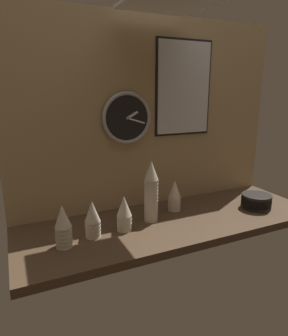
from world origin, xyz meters
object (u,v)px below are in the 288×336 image
(cup_stack_center, at_px, (151,191))
(menu_board, at_px, (184,88))
(cup_stack_center_right, at_px, (174,195))
(cup_stack_center_left, at_px, (124,213))
(cup_stack_left, at_px, (93,219))
(cup_stack_far_left, at_px, (63,226))
(wall_clock, at_px, (127,118))
(bowl_stack_far_right, at_px, (256,201))

(cup_stack_center, relative_size, menu_board, 0.60)
(cup_stack_center_right, xyz_separation_m, menu_board, (0.13, 0.14, 0.58))
(cup_stack_center_left, distance_m, cup_stack_left, 0.16)
(cup_stack_center, xyz_separation_m, menu_board, (0.31, 0.21, 0.51))
(cup_stack_far_left, bearing_deg, cup_stack_center, 10.72)
(cup_stack_center_left, xyz_separation_m, cup_stack_center_right, (0.35, 0.12, 0.00))
(cup_stack_far_left, bearing_deg, wall_clock, 35.14)
(cup_stack_left, bearing_deg, cup_stack_far_left, -163.58)
(wall_clock, xyz_separation_m, menu_board, (0.36, 0.01, 0.15))
(cup_stack_center_right, xyz_separation_m, cup_stack_far_left, (-0.64, -0.16, 0.01))
(cup_stack_center, height_order, menu_board, menu_board)
(cup_stack_left, bearing_deg, cup_stack_center_right, 13.00)
(cup_stack_left, bearing_deg, bowl_stack_far_right, -3.42)
(cup_stack_left, relative_size, wall_clock, 0.62)
(cup_stack_center, relative_size, cup_stack_far_left, 1.67)
(cup_stack_center, bearing_deg, wall_clock, 102.70)
(cup_stack_left, bearing_deg, cup_stack_center, 8.18)
(cup_stack_left, height_order, cup_stack_far_left, cup_stack_far_left)
(wall_clock, bearing_deg, cup_stack_center, -77.30)
(cup_stack_left, xyz_separation_m, cup_stack_center_right, (0.50, 0.12, 0.00))
(menu_board, bearing_deg, cup_stack_center_right, -131.81)
(cup_stack_center, bearing_deg, bowl_stack_far_right, -9.37)
(cup_stack_center_left, relative_size, bowl_stack_far_right, 1.04)
(cup_stack_center_right, bearing_deg, bowl_stack_far_right, -21.30)
(cup_stack_center_right, distance_m, cup_stack_center, 0.21)
(cup_stack_left, relative_size, cup_stack_center_right, 1.00)
(wall_clock, relative_size, menu_board, 0.52)
(cup_stack_center, height_order, bowl_stack_far_right, cup_stack_center)
(wall_clock, bearing_deg, menu_board, 1.43)
(cup_stack_center_left, bearing_deg, cup_stack_center_right, 18.53)
(cup_stack_left, distance_m, cup_stack_center, 0.33)
(cup_stack_center_left, bearing_deg, wall_clock, 64.40)
(cup_stack_left, bearing_deg, wall_clock, 42.32)
(cup_stack_left, distance_m, wall_clock, 0.57)
(bowl_stack_far_right, xyz_separation_m, menu_board, (-0.31, 0.32, 0.63))
(wall_clock, bearing_deg, cup_stack_left, -137.68)
(cup_stack_center, bearing_deg, cup_stack_left, -171.82)
(wall_clock, bearing_deg, bowl_stack_far_right, -24.68)
(menu_board, bearing_deg, bowl_stack_far_right, -45.26)
(cup_stack_center_right, xyz_separation_m, bowl_stack_far_right, (0.44, -0.17, -0.04))
(cup_stack_center_left, xyz_separation_m, cup_stack_center, (0.17, 0.05, 0.07))
(cup_stack_center, height_order, wall_clock, wall_clock)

